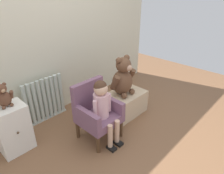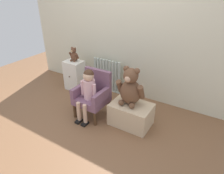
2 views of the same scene
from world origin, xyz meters
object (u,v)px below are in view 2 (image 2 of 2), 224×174
child_armchair (93,94)px  child_figure (88,88)px  low_bench (131,114)px  large_teddy_bear (130,88)px  radiator (107,75)px  small_dresser (75,75)px  small_teddy_bear (74,55)px

child_armchair → child_figure: (-0.00, -0.11, 0.15)m
low_bench → large_teddy_bear: 0.39m
large_teddy_bear → child_figure: bearing=-160.7°
radiator → child_armchair: (0.24, -0.74, 0.05)m
small_dresser → child_figure: 0.99m
low_bench → small_teddy_bear: (-1.35, 0.43, 0.49)m
small_teddy_bear → radiator: bearing=24.8°
child_figure → small_teddy_bear: bearing=141.5°
radiator → child_figure: child_figure is taller
small_dresser → large_teddy_bear: large_teddy_bear is taller
radiator → child_figure: (0.24, -0.85, 0.20)m
radiator → small_teddy_bear: bearing=-155.2°
child_armchair → low_bench: bearing=6.1°
radiator → child_figure: 0.90m
radiator → low_bench: (0.83, -0.67, -0.13)m
radiator → small_dresser: size_ratio=1.08×
small_dresser → small_teddy_bear: bearing=76.4°
child_armchair → large_teddy_bear: bearing=8.5°
child_figure → large_teddy_bear: (0.55, 0.19, 0.06)m
child_armchair → large_teddy_bear: 0.60m
small_dresser → large_teddy_bear: size_ratio=1.02×
radiator → low_bench: radiator is taller
radiator → child_figure: bearing=-74.4°
radiator → large_teddy_bear: 1.06m
child_figure → large_teddy_bear: 0.59m
child_figure → large_teddy_bear: large_teddy_bear is taller
low_bench → large_teddy_bear: large_teddy_bear is taller
child_figure → large_teddy_bear: size_ratio=1.42×
child_armchair → child_figure: bearing=-90.0°
large_teddy_bear → small_teddy_bear: bearing=162.6°
small_dresser → low_bench: small_dresser is taller
small_dresser → low_bench: bearing=-16.8°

